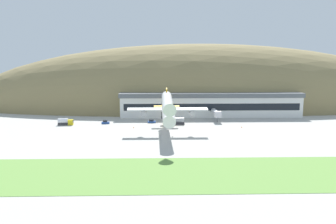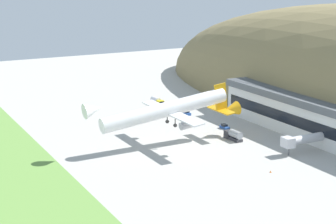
% 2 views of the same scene
% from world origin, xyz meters
% --- Properties ---
extents(ground_plane, '(397.35, 397.35, 0.00)m').
position_xyz_m(ground_plane, '(0.00, 0.00, 0.00)').
color(ground_plane, '#ADAAA3').
extents(grass_strip_foreground, '(357.62, 28.05, 0.08)m').
position_xyz_m(grass_strip_foreground, '(0.00, -50.17, 0.04)').
color(grass_strip_foreground, '#669342').
rests_on(grass_strip_foreground, ground_plane).
extents(hill_backdrop, '(309.12, 87.21, 82.12)m').
position_xyz_m(hill_backdrop, '(14.12, 83.16, 0.00)').
color(hill_backdrop, olive).
rests_on(hill_backdrop, ground_plane).
extents(terminal_building, '(97.66, 16.06, 12.95)m').
position_xyz_m(terminal_building, '(13.59, 43.76, 7.34)').
color(terminal_building, white).
rests_on(terminal_building, ground_plane).
extents(jetway_0, '(3.38, 14.12, 5.43)m').
position_xyz_m(jetway_0, '(14.22, 28.44, 3.99)').
color(jetway_0, silver).
rests_on(jetway_0, ground_plane).
extents(cargo_airplane, '(32.80, 52.16, 11.65)m').
position_xyz_m(cargo_airplane, '(-10.77, -1.66, 10.98)').
color(cargo_airplane, white).
extents(service_car_0, '(3.66, 1.76, 1.60)m').
position_xyz_m(service_car_0, '(-39.91, 21.70, 0.66)').
color(service_car_0, '#264C99').
rests_on(service_car_0, ground_plane).
extents(service_car_1, '(3.84, 1.72, 1.55)m').
position_xyz_m(service_car_1, '(-17.87, 23.61, 0.64)').
color(service_car_1, '#264C99').
rests_on(service_car_1, ground_plane).
extents(fuel_truck, '(7.17, 2.65, 3.29)m').
position_xyz_m(fuel_truck, '(-5.76, 18.87, 1.53)').
color(fuel_truck, '#333338').
rests_on(fuel_truck, ground_plane).
extents(box_truck, '(7.11, 2.85, 3.19)m').
position_xyz_m(box_truck, '(-58.03, 18.77, 1.49)').
color(box_truck, gold).
rests_on(box_truck, ground_plane).
extents(traffic_cone_0, '(0.52, 0.52, 0.58)m').
position_xyz_m(traffic_cone_0, '(-25.66, 10.96, 0.28)').
color(traffic_cone_0, orange).
rests_on(traffic_cone_0, ground_plane).
extents(traffic_cone_1, '(0.52, 0.52, 0.58)m').
position_xyz_m(traffic_cone_1, '(22.92, 10.81, 0.28)').
color(traffic_cone_1, orange).
rests_on(traffic_cone_1, ground_plane).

